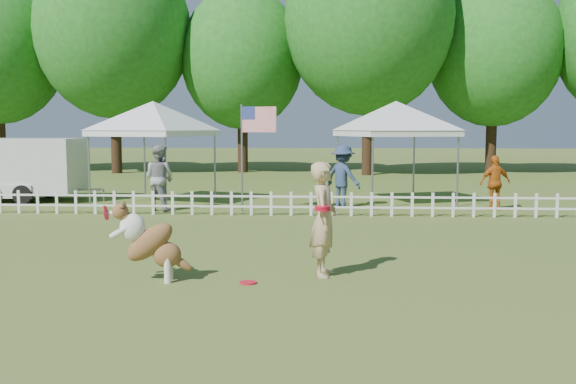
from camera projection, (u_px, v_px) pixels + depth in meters
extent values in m
plane|color=#3E5A1C|center=(246.00, 283.00, 9.10)|extent=(120.00, 120.00, 0.00)
imported|color=tan|center=(324.00, 219.00, 9.45)|extent=(0.46, 0.65, 1.70)
cylinder|color=red|center=(248.00, 283.00, 9.07)|extent=(0.28, 0.28, 0.02)
imported|color=#929397|center=(159.00, 178.00, 16.94)|extent=(1.04, 0.95, 1.74)
imported|color=navy|center=(343.00, 176.00, 17.56)|extent=(1.26, 1.20, 1.72)
imported|color=#C46117|center=(495.00, 183.00, 17.05)|extent=(0.92, 0.55, 1.46)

